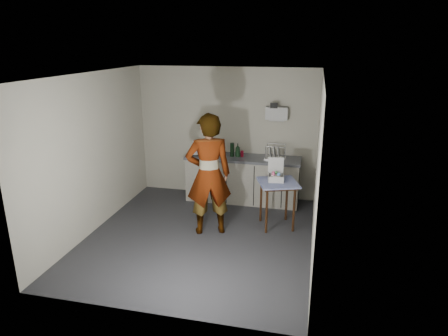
% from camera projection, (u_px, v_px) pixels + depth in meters
% --- Properties ---
extents(ground, '(4.00, 4.00, 0.00)m').
position_uv_depth(ground, '(200.00, 236.00, 6.55)').
color(ground, '#2C2C31').
rests_on(ground, ground).
extents(wall_back, '(3.60, 0.02, 2.60)m').
position_uv_depth(wall_back, '(226.00, 133.00, 8.01)').
color(wall_back, beige).
rests_on(wall_back, ground).
extents(wall_right, '(0.02, 4.00, 2.60)m').
position_uv_depth(wall_right, '(317.00, 169.00, 5.77)').
color(wall_right, beige).
rests_on(wall_right, ground).
extents(wall_left, '(0.02, 4.00, 2.60)m').
position_uv_depth(wall_left, '(93.00, 154.00, 6.54)').
color(wall_left, beige).
rests_on(wall_left, ground).
extents(ceiling, '(3.60, 4.00, 0.01)m').
position_uv_depth(ceiling, '(196.00, 75.00, 5.77)').
color(ceiling, white).
rests_on(ceiling, wall_back).
extents(kitchen_counter, '(2.24, 0.62, 0.91)m').
position_uv_depth(kitchen_counter, '(243.00, 180.00, 7.92)').
color(kitchen_counter, black).
rests_on(kitchen_counter, ground).
extents(wall_shelf, '(0.42, 0.18, 0.37)m').
position_uv_depth(wall_shelf, '(277.00, 114.00, 7.59)').
color(wall_shelf, silver).
rests_on(wall_shelf, ground).
extents(side_table, '(0.80, 0.80, 0.81)m').
position_uv_depth(side_table, '(278.00, 188.00, 6.72)').
color(side_table, '#391D0D').
rests_on(side_table, ground).
extents(standing_man, '(0.86, 0.73, 2.01)m').
position_uv_depth(standing_man, '(209.00, 175.00, 6.42)').
color(standing_man, '#B2A593').
rests_on(standing_man, ground).
extents(soap_bottle, '(0.12, 0.13, 0.26)m').
position_uv_depth(soap_bottle, '(238.00, 150.00, 7.74)').
color(soap_bottle, black).
rests_on(soap_bottle, kitchen_counter).
extents(soda_can, '(0.06, 0.06, 0.12)m').
position_uv_depth(soda_can, '(242.00, 154.00, 7.77)').
color(soda_can, '#B3112C').
rests_on(soda_can, kitchen_counter).
extents(dark_bottle, '(0.08, 0.08, 0.27)m').
position_uv_depth(dark_bottle, '(232.00, 150.00, 7.76)').
color(dark_bottle, black).
rests_on(dark_bottle, kitchen_counter).
extents(paper_towel, '(0.17, 0.17, 0.30)m').
position_uv_depth(paper_towel, '(195.00, 148.00, 7.85)').
color(paper_towel, black).
rests_on(paper_towel, kitchen_counter).
extents(dish_rack, '(0.39, 0.29, 0.27)m').
position_uv_depth(dish_rack, '(275.00, 155.00, 7.64)').
color(dish_rack, silver).
rests_on(dish_rack, kitchen_counter).
extents(bakery_box, '(0.30, 0.31, 0.37)m').
position_uv_depth(bakery_box, '(276.00, 176.00, 6.73)').
color(bakery_box, silver).
rests_on(bakery_box, side_table).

